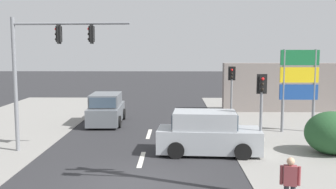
{
  "coord_description": "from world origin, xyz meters",
  "views": [
    {
      "loc": [
        1.37,
        -13.03,
        4.59
      ],
      "look_at": [
        1.1,
        4.0,
        2.63
      ],
      "focal_mm": 42.0,
      "sensor_mm": 36.0,
      "label": 1
    }
  ],
  "objects_px": {
    "pedestal_signal_right_kerb": "(261,101)",
    "shopping_plaza_sign": "(299,79)",
    "traffic_signal_mast": "(42,60)",
    "suv_oncoming_mid": "(208,134)",
    "suv_kerbside_parked": "(106,110)",
    "pedestal_signal_far_median": "(232,85)",
    "pedestrian_at_kerb": "(290,182)"
  },
  "relations": [
    {
      "from": "traffic_signal_mast",
      "to": "pedestrian_at_kerb",
      "type": "xyz_separation_m",
      "value": [
        9.01,
        -6.62,
        -3.22
      ]
    },
    {
      "from": "suv_oncoming_mid",
      "to": "pedestrian_at_kerb",
      "type": "height_order",
      "value": "suv_oncoming_mid"
    },
    {
      "from": "traffic_signal_mast",
      "to": "pedestal_signal_far_median",
      "type": "xyz_separation_m",
      "value": [
        9.3,
        6.7,
        -1.73
      ]
    },
    {
      "from": "traffic_signal_mast",
      "to": "suv_kerbside_parked",
      "type": "distance_m",
      "value": 7.71
    },
    {
      "from": "shopping_plaza_sign",
      "to": "pedestrian_at_kerb",
      "type": "height_order",
      "value": "shopping_plaza_sign"
    },
    {
      "from": "suv_oncoming_mid",
      "to": "pedestal_signal_far_median",
      "type": "bearing_deg",
      "value": 73.64
    },
    {
      "from": "traffic_signal_mast",
      "to": "shopping_plaza_sign",
      "type": "height_order",
      "value": "traffic_signal_mast"
    },
    {
      "from": "pedestrian_at_kerb",
      "to": "pedestal_signal_right_kerb",
      "type": "bearing_deg",
      "value": 85.31
    },
    {
      "from": "traffic_signal_mast",
      "to": "suv_oncoming_mid",
      "type": "xyz_separation_m",
      "value": [
        7.27,
        -0.22,
        -3.26
      ]
    },
    {
      "from": "pedestal_signal_far_median",
      "to": "suv_kerbside_parked",
      "type": "relative_size",
      "value": 0.78
    },
    {
      "from": "suv_oncoming_mid",
      "to": "suv_kerbside_parked",
      "type": "relative_size",
      "value": 1.01
    },
    {
      "from": "pedestal_signal_right_kerb",
      "to": "shopping_plaza_sign",
      "type": "xyz_separation_m",
      "value": [
        3.17,
        5.08,
        0.57
      ]
    },
    {
      "from": "suv_kerbside_parked",
      "to": "pedestrian_at_kerb",
      "type": "bearing_deg",
      "value": -61.03
    },
    {
      "from": "shopping_plaza_sign",
      "to": "pedestal_signal_right_kerb",
      "type": "bearing_deg",
      "value": -121.95
    },
    {
      "from": "pedestal_signal_right_kerb",
      "to": "pedestal_signal_far_median",
      "type": "relative_size",
      "value": 1.0
    },
    {
      "from": "traffic_signal_mast",
      "to": "pedestrian_at_kerb",
      "type": "distance_m",
      "value": 11.64
    },
    {
      "from": "pedestal_signal_right_kerb",
      "to": "pedestrian_at_kerb",
      "type": "height_order",
      "value": "pedestal_signal_right_kerb"
    },
    {
      "from": "pedestal_signal_right_kerb",
      "to": "suv_oncoming_mid",
      "type": "height_order",
      "value": "pedestal_signal_right_kerb"
    },
    {
      "from": "pedestal_signal_far_median",
      "to": "shopping_plaza_sign",
      "type": "xyz_separation_m",
      "value": [
        3.37,
        -2.24,
        0.57
      ]
    },
    {
      "from": "pedestal_signal_far_median",
      "to": "pedestrian_at_kerb",
      "type": "bearing_deg",
      "value": -91.25
    },
    {
      "from": "traffic_signal_mast",
      "to": "shopping_plaza_sign",
      "type": "distance_m",
      "value": 13.48
    },
    {
      "from": "suv_oncoming_mid",
      "to": "suv_kerbside_parked",
      "type": "bearing_deg",
      "value": 129.01
    },
    {
      "from": "suv_oncoming_mid",
      "to": "pedestrian_at_kerb",
      "type": "bearing_deg",
      "value": -74.77
    },
    {
      "from": "traffic_signal_mast",
      "to": "suv_oncoming_mid",
      "type": "distance_m",
      "value": 7.97
    },
    {
      "from": "suv_kerbside_parked",
      "to": "pedestrian_at_kerb",
      "type": "relative_size",
      "value": 2.82
    },
    {
      "from": "pedestal_signal_right_kerb",
      "to": "suv_oncoming_mid",
      "type": "xyz_separation_m",
      "value": [
        -2.23,
        0.4,
        -1.53
      ]
    },
    {
      "from": "pedestal_signal_far_median",
      "to": "pedestrian_at_kerb",
      "type": "height_order",
      "value": "pedestal_signal_far_median"
    },
    {
      "from": "pedestal_signal_far_median",
      "to": "pedestrian_at_kerb",
      "type": "xyz_separation_m",
      "value": [
        -0.29,
        -13.32,
        -1.49
      ]
    },
    {
      "from": "pedestrian_at_kerb",
      "to": "pedestal_signal_far_median",
      "type": "bearing_deg",
      "value": 88.75
    },
    {
      "from": "traffic_signal_mast",
      "to": "pedestal_signal_far_median",
      "type": "height_order",
      "value": "traffic_signal_mast"
    },
    {
      "from": "traffic_signal_mast",
      "to": "suv_kerbside_parked",
      "type": "bearing_deg",
      "value": 76.9
    },
    {
      "from": "pedestal_signal_far_median",
      "to": "shopping_plaza_sign",
      "type": "height_order",
      "value": "shopping_plaza_sign"
    }
  ]
}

